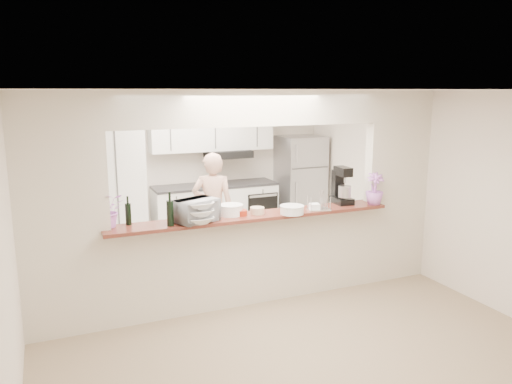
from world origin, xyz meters
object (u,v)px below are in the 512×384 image
person (213,209)px  toaster_oven (196,211)px  refrigerator (300,183)px  stand_mixer (341,187)px

person → toaster_oven: bearing=87.8°
refrigerator → toaster_oven: 3.91m
refrigerator → person: refrigerator is taller
toaster_oven → stand_mixer: 1.96m
toaster_oven → person: 1.76m
refrigerator → toaster_oven: refrigerator is taller
stand_mixer → person: bearing=131.7°
refrigerator → stand_mixer: bearing=-107.2°
toaster_oven → stand_mixer: size_ratio=0.96×
refrigerator → toaster_oven: (-2.75, -2.75, 0.36)m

